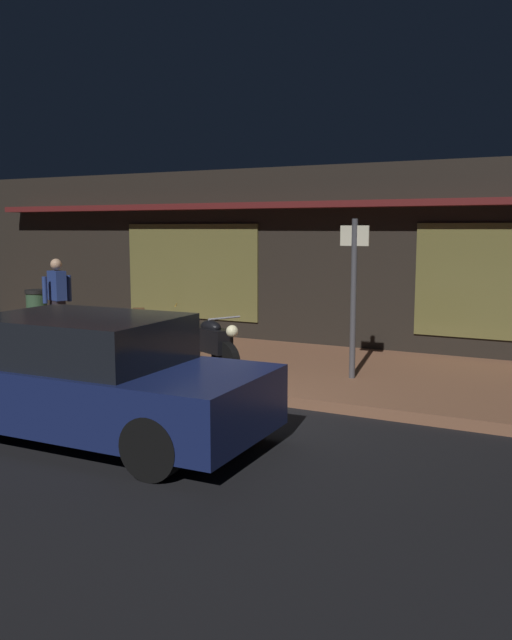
# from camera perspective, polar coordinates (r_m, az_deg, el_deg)

# --- Properties ---
(ground_plane) EXTENTS (60.00, 60.00, 0.00)m
(ground_plane) POSITION_cam_1_polar(r_m,az_deg,el_deg) (8.66, -5.41, -8.32)
(ground_plane) COLOR black
(sidewalk_slab) EXTENTS (18.00, 4.00, 0.15)m
(sidewalk_slab) POSITION_cam_1_polar(r_m,az_deg,el_deg) (11.21, 2.87, -4.16)
(sidewalk_slab) COLOR brown
(sidewalk_slab) RESTS_ON ground_plane
(storefront_building) EXTENTS (18.00, 3.30, 3.60)m
(storefront_building) POSITION_cam_1_polar(r_m,az_deg,el_deg) (14.14, 8.59, 5.32)
(storefront_building) COLOR black
(storefront_building) RESTS_ON ground_plane
(motorcycle) EXTENTS (1.58, 0.91, 0.97)m
(motorcycle) POSITION_cam_1_polar(r_m,az_deg,el_deg) (10.25, -4.25, -2.05)
(motorcycle) COLOR black
(motorcycle) RESTS_ON sidewalk_slab
(bicycle_parked) EXTENTS (1.45, 0.87, 0.91)m
(bicycle_parked) POSITION_cam_1_polar(r_m,az_deg,el_deg) (12.10, -8.82, -1.27)
(bicycle_parked) COLOR black
(bicycle_parked) RESTS_ON sidewalk_slab
(person_photographer) EXTENTS (0.43, 0.61, 1.67)m
(person_photographer) POSITION_cam_1_polar(r_m,az_deg,el_deg) (13.72, -16.65, 1.75)
(person_photographer) COLOR #28232D
(person_photographer) RESTS_ON sidewalk_slab
(sign_post) EXTENTS (0.44, 0.09, 2.40)m
(sign_post) POSITION_cam_1_polar(r_m,az_deg,el_deg) (10.06, 8.36, 2.66)
(sign_post) COLOR #47474C
(sign_post) RESTS_ON sidewalk_slab
(trash_bin) EXTENTS (0.48, 0.48, 0.93)m
(trash_bin) POSITION_cam_1_polar(r_m,az_deg,el_deg) (15.36, -18.26, 0.78)
(trash_bin) COLOR #2D4C33
(trash_bin) RESTS_ON sidewalk_slab
(parked_car_far) EXTENTS (4.14, 1.85, 1.42)m
(parked_car_far) POSITION_cam_1_polar(r_m,az_deg,el_deg) (7.90, -14.05, -4.84)
(parked_car_far) COLOR black
(parked_car_far) RESTS_ON ground_plane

